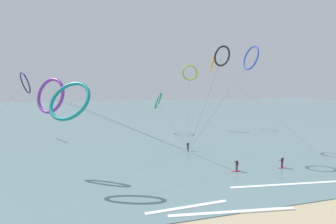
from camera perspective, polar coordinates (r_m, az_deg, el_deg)
The scene contains 15 objects.
sea_water at distance 121.23m, azimuth -10.97°, elevation -0.05°, with size 400.00×200.00×0.08m, color slate.
surfer_crimson at distance 37.79m, azimuth 15.12°, elevation -11.60°, with size 1.40×0.60×1.70m.
surfer_ivory at distance 47.77m, azimuth 4.46°, elevation -7.77°, with size 1.40×0.61×1.70m.
surfer_magenta at distance 41.43m, azimuth 24.15°, elevation -10.37°, with size 1.40×0.67×1.70m.
kite_navy at distance 68.82m, azimuth -29.31°, elevation 5.68°, with size 3.97×46.33×15.36m.
kite_charcoal at distance 43.75m, azimuth 12.02°, elevation 12.10°, with size 5.87×6.18×18.65m.
kite_violet at distance 37.96m, azimuth -24.77°, elevation 3.33°, with size 24.49×8.40×13.18m.
kite_cobalt at distance 52.08m, azimuth 18.02°, elevation 11.40°, with size 13.29×4.78×19.71m.
kite_amber at distance 77.46m, azimuth 9.88°, elevation 10.37°, with size 4.02×48.77×20.62m.
kite_lime at distance 72.53m, azimuth 4.89°, elevation 8.71°, with size 11.45×25.83×18.01m.
kite_emerald at distance 66.11m, azimuth -2.18°, elevation 2.54°, with size 3.55×23.09×10.48m.
kite_teal at distance 31.96m, azimuth -21.13°, elevation 2.35°, with size 24.91×5.78×12.61m.
wave_crest_near at distance 26.70m, azimuth 14.30°, elevation -20.88°, with size 12.44×0.50×0.12m, color white.
wave_crest_mid at distance 26.92m, azimuth 4.43°, elevation -20.48°, with size 8.63×0.50×0.12m, color white.
wave_crest_far at distance 35.25m, azimuth 24.93°, elevation -14.53°, with size 14.24×0.50×0.12m, color white.
Camera 1 is at (-9.93, -12.63, 11.92)m, focal length 27.27 mm.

